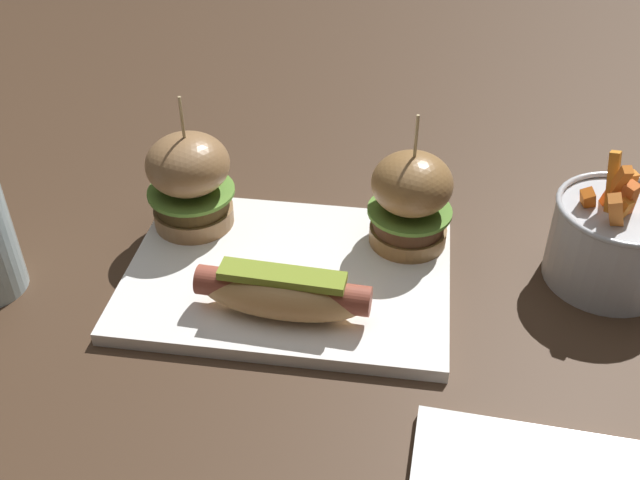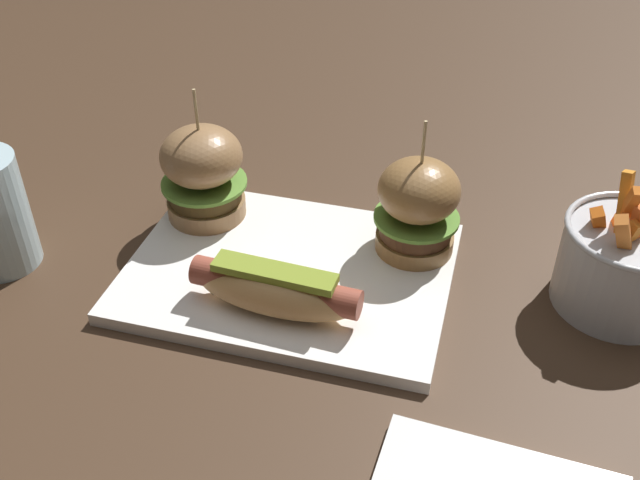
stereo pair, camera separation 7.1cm
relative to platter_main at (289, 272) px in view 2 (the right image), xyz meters
The scene contains 6 objects.
ground_plane 0.01m from the platter_main, ahead, with size 3.00×3.00×0.00m, color #422D1E.
platter_main is the anchor object (origin of this frame).
hot_dog 0.07m from the platter_main, 83.91° to the right, with size 0.16×0.06×0.05m.
slider_left 0.15m from the platter_main, 150.48° to the left, with size 0.09×0.09×0.15m.
slider_right 0.15m from the platter_main, 29.05° to the left, with size 0.09×0.09×0.15m.
fries_bucket 0.32m from the platter_main, ahead, with size 0.13×0.13×0.14m.
Camera 2 is at (0.18, -0.55, 0.48)m, focal length 41.26 mm.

